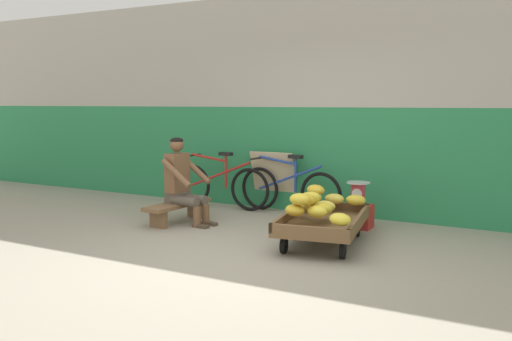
% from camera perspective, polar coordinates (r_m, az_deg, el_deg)
% --- Properties ---
extents(ground_plane, '(80.00, 80.00, 0.00)m').
position_cam_1_polar(ground_plane, '(5.69, -1.83, -9.24)').
color(ground_plane, gray).
extents(back_wall, '(16.00, 0.30, 3.17)m').
position_cam_1_polar(back_wall, '(7.95, 8.21, 6.93)').
color(back_wall, '#287F4C').
rests_on(back_wall, ground).
extents(banana_cart, '(1.07, 1.56, 0.36)m').
position_cam_1_polar(banana_cart, '(6.27, 6.99, -5.49)').
color(banana_cart, brown).
rests_on(banana_cart, ground).
extents(banana_pile, '(1.03, 1.36, 0.26)m').
position_cam_1_polar(banana_pile, '(6.30, 6.40, -3.36)').
color(banana_pile, gold).
rests_on(banana_pile, banana_cart).
extents(low_bench, '(0.36, 1.12, 0.27)m').
position_cam_1_polar(low_bench, '(7.43, -8.12, -3.84)').
color(low_bench, brown).
rests_on(low_bench, ground).
extents(vendor_seated, '(0.70, 0.51, 1.14)m').
position_cam_1_polar(vendor_seated, '(7.31, -7.65, -1.08)').
color(vendor_seated, brown).
rests_on(vendor_seated, ground).
extents(plastic_crate, '(0.36, 0.28, 0.30)m').
position_cam_1_polar(plastic_crate, '(7.17, 10.51, -4.69)').
color(plastic_crate, red).
rests_on(plastic_crate, ground).
extents(weighing_scale, '(0.30, 0.30, 0.29)m').
position_cam_1_polar(weighing_scale, '(7.11, 10.56, -2.30)').
color(weighing_scale, '#28282D').
rests_on(weighing_scale, plastic_crate).
extents(bicycle_near_left, '(1.66, 0.48, 0.86)m').
position_cam_1_polar(bicycle_near_left, '(8.35, -3.75, -1.51)').
color(bicycle_near_left, black).
rests_on(bicycle_near_left, ground).
extents(bicycle_far_left, '(1.66, 0.48, 0.86)m').
position_cam_1_polar(bicycle_far_left, '(7.93, 3.45, -1.95)').
color(bicycle_far_left, black).
rests_on(bicycle_far_left, ground).
extents(sign_board, '(0.70, 0.26, 0.87)m').
position_cam_1_polar(sign_board, '(8.21, 1.91, -1.06)').
color(sign_board, '#C6B289').
rests_on(sign_board, ground).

